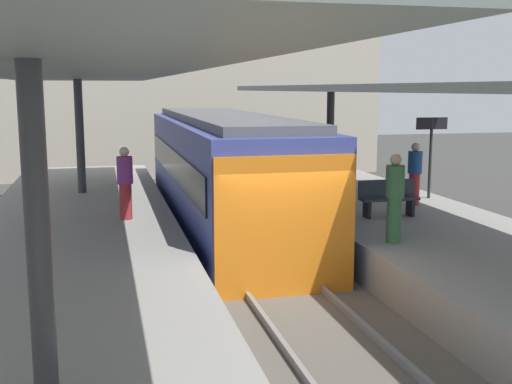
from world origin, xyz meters
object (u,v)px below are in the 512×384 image
Objects in this scene: passenger_mid_platform at (395,197)px; passenger_far_end at (125,182)px; commuter_train at (223,172)px; platform_sign at (431,139)px; platform_bench at (388,197)px; passenger_near_bench at (415,173)px.

passenger_mid_platform is 1.04× the size of passenger_far_end.
passenger_far_end is at bearing -140.21° from commuter_train.
platform_sign is at bearing 54.20° from passenger_mid_platform.
platform_bench is at bearing -45.61° from commuter_train.
platform_sign is (2.19, 2.04, 1.16)m from platform_bench.
passenger_near_bench is 0.92× the size of passenger_mid_platform.
platform_bench is 0.63× the size of platform_sign.
passenger_far_end is (-7.32, -0.11, 0.03)m from passenger_near_bench.
platform_sign is 1.27× the size of passenger_mid_platform.
commuter_train is at bearing 166.42° from platform_sign.
platform_sign is (5.49, -1.33, 0.90)m from commuter_train.
platform_sign is 8.29m from passenger_far_end.
commuter_train is 6.22m from passenger_mid_platform.
passenger_far_end is (-8.20, -0.93, -0.76)m from platform_sign.
commuter_train is at bearing 134.39° from platform_bench.
passenger_mid_platform is at bearing -125.80° from platform_sign.
passenger_far_end is at bearing -173.55° from platform_sign.
passenger_near_bench is at bearing 43.06° from platform_bench.
platform_bench is at bearing 67.12° from passenger_mid_platform.
platform_bench is at bearing -10.52° from passenger_far_end.
passenger_near_bench is at bearing 57.35° from passenger_mid_platform.
platform_bench is 0.84× the size of passenger_far_end.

